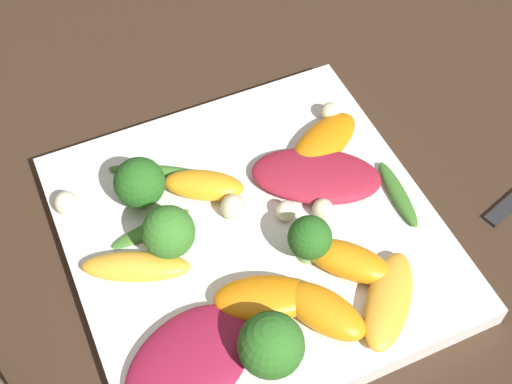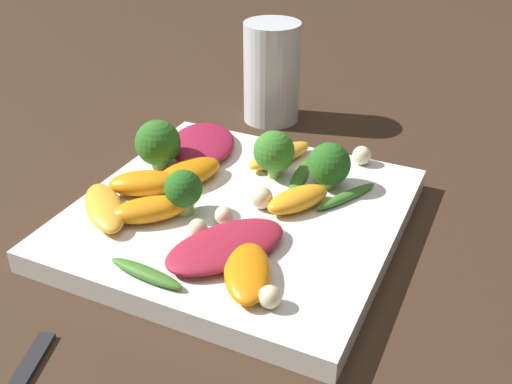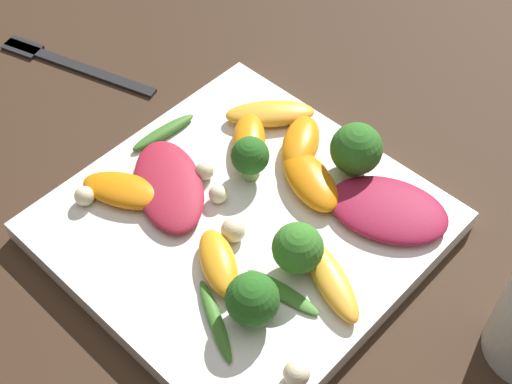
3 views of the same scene
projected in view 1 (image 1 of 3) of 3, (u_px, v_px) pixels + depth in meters
The scene contains 23 objects.
ground_plane at pixel (253, 243), 0.53m from camera, with size 2.40×2.40×0.00m, color #382619.
plate at pixel (253, 236), 0.52m from camera, with size 0.26×0.26×0.02m.
radicchio_leaf_0 at pixel (316, 176), 0.53m from camera, with size 0.11×0.09×0.01m.
radicchio_leaf_1 at pixel (189, 362), 0.45m from camera, with size 0.11×0.09×0.01m.
orange_segment_0 at pixel (265, 298), 0.47m from camera, with size 0.08×0.06×0.02m.
orange_segment_1 at pixel (349, 261), 0.49m from camera, with size 0.06×0.06×0.02m.
orange_segment_2 at pixel (324, 141), 0.55m from camera, with size 0.08×0.06×0.02m.
orange_segment_3 at pixel (137, 269), 0.49m from camera, with size 0.08×0.05×0.01m.
orange_segment_4 at pixel (204, 185), 0.53m from camera, with size 0.06×0.05×0.02m.
orange_segment_5 at pixel (324, 311), 0.46m from camera, with size 0.06×0.07×0.02m.
orange_segment_6 at pixel (389, 300), 0.47m from camera, with size 0.07×0.08×0.02m.
broccoli_floret_0 at pixel (310, 239), 0.48m from camera, with size 0.03×0.03×0.04m.
broccoli_floret_1 at pixel (168, 232), 0.48m from camera, with size 0.04×0.04×0.04m.
broccoli_floret_2 at pixel (271, 346), 0.43m from camera, with size 0.04×0.04×0.05m.
broccoli_floret_3 at pixel (140, 183), 0.51m from camera, with size 0.04×0.04×0.04m.
arugula_sprig_0 at pixel (152, 171), 0.54m from camera, with size 0.06×0.04×0.01m.
arugula_sprig_1 at pixel (398, 194), 0.53m from camera, with size 0.02×0.06×0.01m.
arugula_sprig_2 at pixel (151, 229), 0.51m from camera, with size 0.06×0.02×0.00m.
macadamia_nut_0 at pixel (66, 203), 0.52m from camera, with size 0.02×0.02×0.02m.
macadamia_nut_1 at pixel (330, 112), 0.57m from camera, with size 0.02×0.02×0.02m.
macadamia_nut_2 at pixel (283, 206), 0.52m from camera, with size 0.02×0.02×0.02m.
macadamia_nut_3 at pixel (233, 207), 0.51m from camera, with size 0.02×0.02×0.02m.
macadamia_nut_4 at pixel (323, 209), 0.52m from camera, with size 0.02×0.02×0.02m.
Camera 1 is at (0.11, 0.26, 0.45)m, focal length 50.00 mm.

